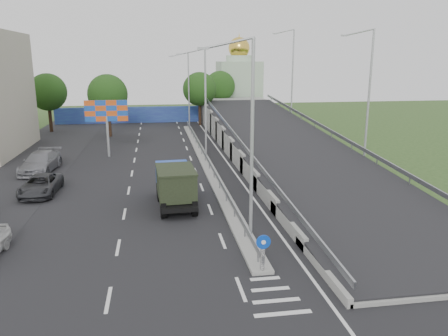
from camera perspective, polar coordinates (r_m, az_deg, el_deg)
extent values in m
plane|color=#2D4C1E|center=(18.03, 6.76, -16.76)|extent=(160.00, 160.00, 0.00)
cube|color=black|center=(36.10, -6.45, -0.92)|extent=(26.00, 90.00, 0.04)
cube|color=black|center=(37.89, -26.49, -1.61)|extent=(8.00, 90.00, 0.05)
cube|color=gray|center=(40.18, -2.45, 0.82)|extent=(1.00, 44.00, 0.20)
cube|color=gray|center=(42.87, 14.12, 4.31)|extent=(0.10, 50.00, 0.32)
cube|color=gray|center=(40.14, 1.50, 4.09)|extent=(0.10, 50.00, 0.32)
cube|color=gray|center=(40.03, -2.46, 1.73)|extent=(0.08, 44.00, 0.32)
cylinder|color=gray|center=(40.09, -2.45, 1.38)|extent=(0.09, 0.09, 0.60)
cylinder|color=black|center=(19.53, 5.06, -11.53)|extent=(0.20, 0.20, 1.20)
cylinder|color=#0C3FBF|center=(19.15, 5.17, -9.60)|extent=(0.64, 0.05, 0.64)
cylinder|color=white|center=(19.12, 5.19, -9.63)|extent=(0.20, 0.03, 0.20)
cylinder|color=#B2B5B7|center=(21.78, 3.67, 3.37)|extent=(0.18, 0.18, 10.00)
cylinder|color=#B2B5B7|center=(21.20, 0.58, 16.01)|extent=(2.57, 0.12, 0.66)
cube|color=#B2B5B7|center=(21.03, -2.77, 15.33)|extent=(0.50, 0.18, 0.12)
cylinder|color=#B2B5B7|center=(41.35, -2.43, 8.36)|extent=(0.18, 0.18, 10.00)
cylinder|color=#B2B5B7|center=(41.05, -4.22, 14.93)|extent=(2.57, 0.12, 0.66)
cube|color=#B2B5B7|center=(40.96, -5.94, 14.55)|extent=(0.50, 0.18, 0.12)
cylinder|color=#B2B5B7|center=(61.20, -4.62, 10.11)|extent=(0.18, 0.18, 10.00)
cylinder|color=#B2B5B7|center=(61.00, -5.87, 14.54)|extent=(2.57, 0.12, 0.66)
cube|color=#B2B5B7|center=(60.94, -7.03, 14.27)|extent=(0.50, 0.18, 0.12)
cube|color=#282B94|center=(67.36, -8.63, 6.92)|extent=(30.00, 0.50, 2.40)
cube|color=#B2CCAD|center=(76.41, 1.94, 10.36)|extent=(7.00, 7.00, 9.00)
cylinder|color=#B2CCAD|center=(76.27, 1.97, 14.11)|extent=(4.40, 4.40, 1.00)
sphere|color=gold|center=(76.29, 1.98, 15.39)|extent=(3.60, 3.60, 3.60)
cone|color=gold|center=(76.37, 1.99, 16.89)|extent=(0.30, 0.30, 1.20)
cylinder|color=#B2B5B7|center=(43.73, -14.92, 3.97)|extent=(0.24, 0.24, 4.00)
cube|color=#DC5118|center=(43.39, -15.12, 7.23)|extent=(4.00, 0.20, 2.00)
cylinder|color=black|center=(55.64, -14.76, 6.02)|extent=(0.44, 0.44, 4.00)
sphere|color=#194011|center=(55.32, -14.96, 9.30)|extent=(4.80, 4.80, 4.80)
cylinder|color=black|center=(63.62, -3.17, 7.38)|extent=(0.44, 0.44, 4.00)
sphere|color=#194011|center=(63.34, -3.21, 10.26)|extent=(4.80, 4.80, 4.80)
cylinder|color=black|center=(61.83, -21.75, 6.24)|extent=(0.44, 0.44, 4.00)
sphere|color=#194011|center=(61.54, -22.02, 9.18)|extent=(4.80, 4.80, 4.80)
cylinder|color=black|center=(71.02, -0.51, 8.08)|extent=(0.44, 0.44, 4.00)
sphere|color=#194011|center=(70.77, -0.52, 10.66)|extent=(4.80, 4.80, 4.80)
cylinder|color=black|center=(30.22, -8.47, -2.91)|extent=(0.37, 1.04, 1.03)
cylinder|color=black|center=(30.37, -4.94, -2.72)|extent=(0.37, 1.04, 1.03)
cylinder|color=black|center=(29.42, -8.37, -3.37)|extent=(0.37, 1.04, 1.03)
cylinder|color=black|center=(29.57, -4.75, -3.18)|extent=(0.37, 1.04, 1.03)
cylinder|color=black|center=(26.31, -7.93, -5.45)|extent=(0.37, 1.04, 1.03)
cylinder|color=black|center=(26.48, -3.88, -5.22)|extent=(0.37, 1.04, 1.03)
cube|color=black|center=(28.37, -6.35, -3.66)|extent=(2.42, 5.89, 0.28)
cube|color=#0E329D|center=(30.22, -6.80, -0.74)|extent=(2.22, 1.59, 1.59)
cube|color=black|center=(30.81, -6.94, 0.35)|extent=(1.78, 0.14, 0.65)
cube|color=black|center=(31.24, -6.88, -2.12)|extent=(2.15, 0.24, 0.47)
cube|color=black|center=(27.54, -6.30, -1.97)|extent=(2.41, 3.65, 1.68)
cube|color=black|center=(27.31, -6.35, -0.17)|extent=(2.51, 3.75, 0.11)
imported|color=#2F3034|center=(33.17, -22.83, -2.07)|extent=(2.37, 4.91, 1.35)
imported|color=gray|center=(39.85, -22.85, 0.71)|extent=(2.87, 5.97, 1.68)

